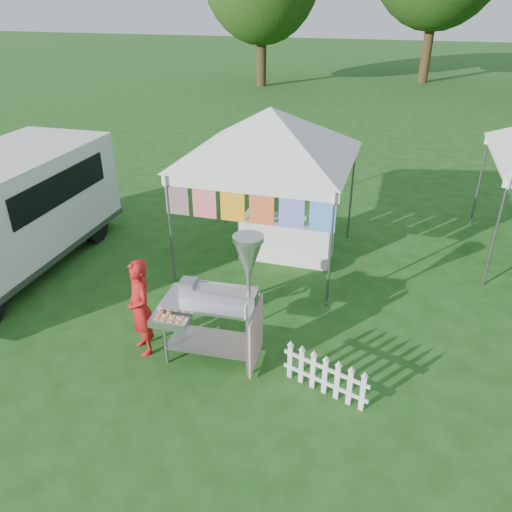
% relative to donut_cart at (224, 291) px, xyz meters
% --- Properties ---
extents(ground, '(120.00, 120.00, 0.00)m').
position_rel_donut_cart_xyz_m(ground, '(-0.24, -0.25, -1.18)').
color(ground, '#1E4513').
rests_on(ground, ground).
extents(canopy_main, '(4.24, 4.24, 3.45)m').
position_rel_donut_cart_xyz_m(canopy_main, '(-0.24, 3.25, 1.81)').
color(canopy_main, '#59595E').
rests_on(canopy_main, ground).
extents(donut_cart, '(1.43, 1.07, 2.00)m').
position_rel_donut_cart_xyz_m(donut_cart, '(0.00, 0.00, 0.00)').
color(donut_cart, gray).
rests_on(donut_cart, ground).
extents(vendor, '(0.65, 0.64, 1.51)m').
position_rel_donut_cart_xyz_m(vendor, '(-1.24, -0.14, -0.43)').
color(vendor, '#AE1515').
rests_on(vendor, ground).
extents(cargo_van, '(2.19, 5.22, 2.15)m').
position_rel_donut_cart_xyz_m(cargo_van, '(-4.89, 1.43, -0.02)').
color(cargo_van, silver).
rests_on(cargo_van, ground).
extents(picket_fence, '(1.20, 0.43, 0.56)m').
position_rel_donut_cart_xyz_m(picket_fence, '(1.49, -0.29, -0.89)').
color(picket_fence, silver).
rests_on(picket_fence, ground).
extents(display_table, '(1.80, 0.70, 0.82)m').
position_rel_donut_cart_xyz_m(display_table, '(0.09, 3.37, -0.77)').
color(display_table, white).
rests_on(display_table, ground).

